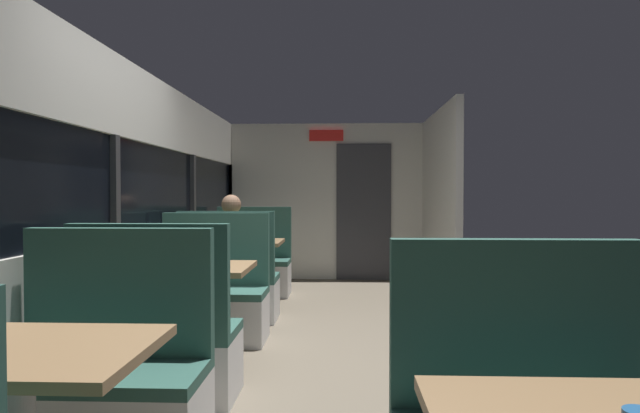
{
  "coord_description": "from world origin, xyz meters",
  "views": [
    {
      "loc": [
        0.23,
        -3.96,
        1.28
      ],
      "look_at": [
        -0.06,
        3.43,
        1.1
      ],
      "focal_mm": 30.94,
      "sensor_mm": 36.0,
      "label": 1
    }
  ],
  "objects_px": {
    "dining_table_far_window": "(242,249)",
    "bench_far_window_facing_entry": "(252,268)",
    "coffee_cup_secondary": "(200,262)",
    "seated_passenger": "(231,266)",
    "dining_table_mid_window": "(189,279)",
    "bench_mid_window_facing_entry": "(212,302)",
    "bench_near_window_facing_entry": "(106,391)",
    "bench_far_window_facing_end": "(229,288)",
    "dining_table_near_window": "(20,375)",
    "bench_mid_window_facing_end": "(158,348)"
  },
  "relations": [
    {
      "from": "dining_table_mid_window",
      "to": "bench_far_window_facing_end",
      "type": "bearing_deg",
      "value": 90.0
    },
    {
      "from": "bench_far_window_facing_entry",
      "to": "dining_table_far_window",
      "type": "bearing_deg",
      "value": -90.0
    },
    {
      "from": "bench_mid_window_facing_end",
      "to": "bench_far_window_facing_entry",
      "type": "height_order",
      "value": "same"
    },
    {
      "from": "dining_table_mid_window",
      "to": "bench_mid_window_facing_entry",
      "type": "distance_m",
      "value": 0.77
    },
    {
      "from": "bench_mid_window_facing_end",
      "to": "dining_table_far_window",
      "type": "height_order",
      "value": "bench_mid_window_facing_end"
    },
    {
      "from": "bench_far_window_facing_end",
      "to": "coffee_cup_secondary",
      "type": "height_order",
      "value": "bench_far_window_facing_end"
    },
    {
      "from": "dining_table_far_window",
      "to": "bench_near_window_facing_entry",
      "type": "bearing_deg",
      "value": -90.0
    },
    {
      "from": "bench_near_window_facing_entry",
      "to": "bench_mid_window_facing_end",
      "type": "distance_m",
      "value": 0.74
    },
    {
      "from": "bench_far_window_facing_end",
      "to": "bench_far_window_facing_entry",
      "type": "height_order",
      "value": "same"
    },
    {
      "from": "dining_table_far_window",
      "to": "bench_far_window_facing_entry",
      "type": "bearing_deg",
      "value": 90.0
    },
    {
      "from": "bench_mid_window_facing_end",
      "to": "bench_mid_window_facing_entry",
      "type": "relative_size",
      "value": 1.0
    },
    {
      "from": "dining_table_near_window",
      "to": "bench_near_window_facing_entry",
      "type": "distance_m",
      "value": 0.77
    },
    {
      "from": "bench_mid_window_facing_entry",
      "to": "seated_passenger",
      "type": "relative_size",
      "value": 0.87
    },
    {
      "from": "dining_table_near_window",
      "to": "dining_table_far_window",
      "type": "distance_m",
      "value": 4.28
    },
    {
      "from": "dining_table_near_window",
      "to": "bench_mid_window_facing_entry",
      "type": "height_order",
      "value": "bench_mid_window_facing_entry"
    },
    {
      "from": "dining_table_mid_window",
      "to": "coffee_cup_secondary",
      "type": "relative_size",
      "value": 10.0
    },
    {
      "from": "bench_mid_window_facing_entry",
      "to": "bench_far_window_facing_entry",
      "type": "distance_m",
      "value": 2.14
    },
    {
      "from": "bench_mid_window_facing_entry",
      "to": "seated_passenger",
      "type": "height_order",
      "value": "seated_passenger"
    },
    {
      "from": "dining_table_near_window",
      "to": "bench_far_window_facing_end",
      "type": "height_order",
      "value": "bench_far_window_facing_end"
    },
    {
      "from": "bench_far_window_facing_end",
      "to": "dining_table_far_window",
      "type": "bearing_deg",
      "value": 90.0
    },
    {
      "from": "bench_mid_window_facing_end",
      "to": "seated_passenger",
      "type": "relative_size",
      "value": 0.87
    },
    {
      "from": "dining_table_near_window",
      "to": "seated_passenger",
      "type": "xyz_separation_m",
      "value": [
        0.0,
        3.66,
        -0.1
      ]
    },
    {
      "from": "dining_table_near_window",
      "to": "bench_mid_window_facing_end",
      "type": "height_order",
      "value": "bench_mid_window_facing_end"
    },
    {
      "from": "bench_mid_window_facing_end",
      "to": "dining_table_mid_window",
      "type": "bearing_deg",
      "value": 90.0
    },
    {
      "from": "bench_mid_window_facing_end",
      "to": "coffee_cup_secondary",
      "type": "xyz_separation_m",
      "value": [
        0.12,
        0.55,
        0.46
      ]
    },
    {
      "from": "bench_far_window_facing_end",
      "to": "bench_far_window_facing_entry",
      "type": "bearing_deg",
      "value": 90.0
    },
    {
      "from": "bench_mid_window_facing_end",
      "to": "dining_table_far_window",
      "type": "distance_m",
      "value": 2.86
    },
    {
      "from": "bench_near_window_facing_entry",
      "to": "bench_far_window_facing_end",
      "type": "xyz_separation_m",
      "value": [
        0.0,
        2.89,
        0.0
      ]
    },
    {
      "from": "bench_mid_window_facing_entry",
      "to": "dining_table_mid_window",
      "type": "bearing_deg",
      "value": -90.0
    },
    {
      "from": "dining_table_near_window",
      "to": "dining_table_mid_window",
      "type": "xyz_separation_m",
      "value": [
        0.0,
        2.14,
        0.0
      ]
    },
    {
      "from": "seated_passenger",
      "to": "bench_mid_window_facing_entry",
      "type": "bearing_deg",
      "value": -90.0
    },
    {
      "from": "bench_mid_window_facing_end",
      "to": "bench_mid_window_facing_entry",
      "type": "bearing_deg",
      "value": 90.0
    },
    {
      "from": "bench_far_window_facing_entry",
      "to": "seated_passenger",
      "type": "distance_m",
      "value": 1.34
    },
    {
      "from": "dining_table_near_window",
      "to": "seated_passenger",
      "type": "distance_m",
      "value": 3.66
    },
    {
      "from": "bench_mid_window_facing_entry",
      "to": "coffee_cup_secondary",
      "type": "distance_m",
      "value": 0.97
    },
    {
      "from": "bench_near_window_facing_entry",
      "to": "bench_far_window_facing_entry",
      "type": "relative_size",
      "value": 1.0
    },
    {
      "from": "bench_mid_window_facing_entry",
      "to": "dining_table_far_window",
      "type": "relative_size",
      "value": 1.22
    },
    {
      "from": "bench_far_window_facing_end",
      "to": "bench_far_window_facing_entry",
      "type": "relative_size",
      "value": 1.0
    },
    {
      "from": "bench_mid_window_facing_entry",
      "to": "bench_far_window_facing_entry",
      "type": "height_order",
      "value": "same"
    },
    {
      "from": "bench_near_window_facing_entry",
      "to": "seated_passenger",
      "type": "xyz_separation_m",
      "value": [
        0.0,
        2.96,
        0.21
      ]
    },
    {
      "from": "dining_table_near_window",
      "to": "bench_far_window_facing_entry",
      "type": "height_order",
      "value": "bench_far_window_facing_entry"
    },
    {
      "from": "coffee_cup_secondary",
      "to": "seated_passenger",
      "type": "bearing_deg",
      "value": 94.08
    },
    {
      "from": "seated_passenger",
      "to": "bench_near_window_facing_entry",
      "type": "bearing_deg",
      "value": -90.0
    },
    {
      "from": "bench_near_window_facing_entry",
      "to": "bench_mid_window_facing_entry",
      "type": "xyz_separation_m",
      "value": [
        0.0,
        2.14,
        0.0
      ]
    },
    {
      "from": "bench_near_window_facing_entry",
      "to": "seated_passenger",
      "type": "bearing_deg",
      "value": 90.0
    },
    {
      "from": "dining_table_mid_window",
      "to": "bench_near_window_facing_entry",
      "type": "bearing_deg",
      "value": -90.0
    },
    {
      "from": "dining_table_far_window",
      "to": "seated_passenger",
      "type": "height_order",
      "value": "seated_passenger"
    },
    {
      "from": "bench_near_window_facing_entry",
      "to": "bench_mid_window_facing_entry",
      "type": "distance_m",
      "value": 2.14
    },
    {
      "from": "bench_far_window_facing_entry",
      "to": "bench_mid_window_facing_entry",
      "type": "bearing_deg",
      "value": -90.0
    },
    {
      "from": "dining_table_near_window",
      "to": "bench_near_window_facing_entry",
      "type": "xyz_separation_m",
      "value": [
        0.0,
        0.7,
        -0.31
      ]
    }
  ]
}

